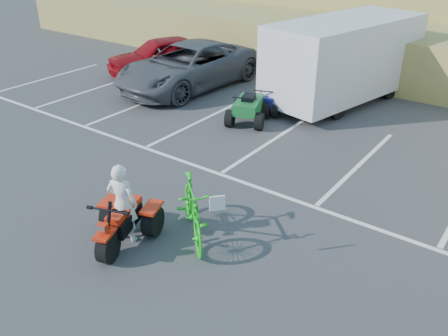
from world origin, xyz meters
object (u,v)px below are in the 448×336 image
Objects in this scene: quad_atv_blue at (266,111)px; green_dirt_bike at (193,210)px; rider at (122,203)px; red_car at (161,56)px; quad_atv_green at (248,122)px; red_trike_atv at (123,243)px; cargo_trailer at (344,58)px; grey_pickup at (188,66)px.

green_dirt_bike is at bearing -89.08° from quad_atv_blue.
quad_atv_blue is (-2.62, 7.09, -0.65)m from green_dirt_bike.
green_dirt_bike is at bearing -160.91° from rider.
quad_atv_green is (6.02, -2.42, -0.77)m from red_car.
red_trike_atv is 10.74m from cargo_trailer.
green_dirt_bike is 0.33× the size of cargo_trailer.
quad_atv_green is at bearing 65.76° from green_dirt_bike.
red_trike_atv is 0.87m from rider.
rider reaches higher than grey_pickup.
red_trike_atv is 0.36× the size of red_car.
red_trike_atv is at bearing -98.13° from quad_atv_blue.
cargo_trailer reaches higher than green_dirt_bike.
rider reaches higher than green_dirt_bike.
quad_atv_blue is at bearing 13.14° from red_car.
red_trike_atv is 10.20m from grey_pickup.
quad_atv_blue is 0.88× the size of quad_atv_green.
cargo_trailer is at bearing 47.66° from quad_atv_green.
green_dirt_bike reaches higher than quad_atv_green.
red_trike_atv is 1.05× the size of quad_atv_green.
cargo_trailer reaches higher than red_trike_atv.
grey_pickup is at bearing 4.94° from red_car.
rider is (-0.05, 0.14, 0.85)m from red_trike_atv.
cargo_trailer is (5.41, 2.06, 0.71)m from grey_pickup.
red_car is 7.68m from cargo_trailer.
rider reaches higher than quad_atv_blue.
red_car is 3.28× the size of quad_atv_blue.
cargo_trailer is at bearing -110.38° from rider.
red_trike_atv is at bearing -26.04° from red_car.
red_car reaches higher than quad_atv_green.
rider is at bearing -97.57° from quad_atv_green.
red_trike_atv is 0.25× the size of cargo_trailer.
quad_atv_green is (3.90, -1.65, -0.84)m from grey_pickup.
green_dirt_bike is at bearing -45.52° from grey_pickup.
rider is at bearing -53.42° from grey_pickup.
green_dirt_bike is 9.72m from cargo_trailer.
cargo_trailer is at bearing 24.74° from grey_pickup.
grey_pickup is at bearing 102.13° from red_trike_atv.
green_dirt_bike is (1.01, 1.01, 0.65)m from red_trike_atv.
rider is at bearing 171.68° from green_dirt_bike.
rider is 11.89m from red_car.
red_car is (-7.58, 9.35, 0.77)m from red_trike_atv.
red_trike_atv reaches higher than quad_atv_green.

